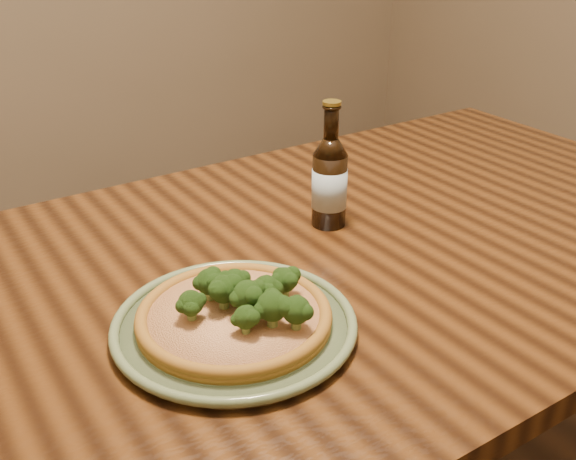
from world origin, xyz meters
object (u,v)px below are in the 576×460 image
table (332,294)px  pizza (237,313)px  beer_bottle (330,181)px  plate (234,324)px

table → pizza: (-0.25, -0.12, 0.12)m
beer_bottle → table: bearing=-112.2°
table → beer_bottle: beer_bottle is taller
beer_bottle → pizza: bearing=-138.2°
table → beer_bottle: size_ratio=7.15×
plate → pizza: 0.02m
pizza → beer_bottle: (0.30, 0.20, 0.05)m
table → pizza: 0.31m
table → plate: bearing=-154.6°
table → beer_bottle: 0.20m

